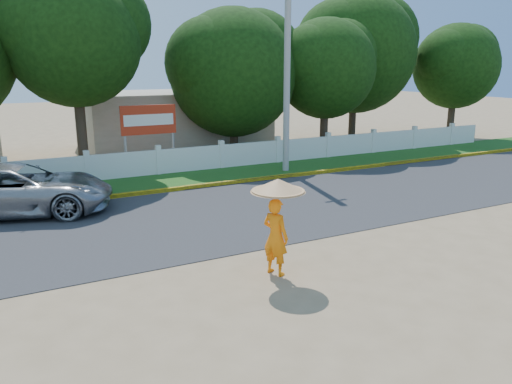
# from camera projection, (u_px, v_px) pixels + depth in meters

# --- Properties ---
(ground) EXTENTS (120.00, 120.00, 0.00)m
(ground) POSITION_uv_depth(u_px,v_px,m) (293.00, 261.00, 12.29)
(ground) COLOR #9E8460
(ground) RESTS_ON ground
(road) EXTENTS (60.00, 7.00, 0.02)m
(road) POSITION_uv_depth(u_px,v_px,m) (220.00, 214.00, 16.15)
(road) COLOR #38383A
(road) RESTS_ON ground
(grass_verge) EXTENTS (60.00, 3.50, 0.03)m
(grass_verge) POSITION_uv_depth(u_px,v_px,m) (170.00, 181.00, 20.66)
(grass_verge) COLOR #2D601E
(grass_verge) RESTS_ON ground
(curb) EXTENTS (40.00, 0.18, 0.16)m
(curb) POSITION_uv_depth(u_px,v_px,m) (183.00, 188.00, 19.18)
(curb) COLOR yellow
(curb) RESTS_ON ground
(fence) EXTENTS (40.00, 0.10, 1.10)m
(fence) POSITION_uv_depth(u_px,v_px,m) (159.00, 162.00, 21.77)
(fence) COLOR silver
(fence) RESTS_ON ground
(building_near) EXTENTS (10.00, 6.00, 3.20)m
(building_near) POSITION_uv_depth(u_px,v_px,m) (174.00, 120.00, 28.70)
(building_near) COLOR #B7AD99
(building_near) RESTS_ON ground
(utility_pole) EXTENTS (0.28, 0.28, 8.25)m
(utility_pole) POSITION_uv_depth(u_px,v_px,m) (287.00, 78.00, 21.65)
(utility_pole) COLOR #9B9B98
(utility_pole) RESTS_ON ground
(vehicle) EXTENTS (6.36, 4.21, 1.62)m
(vehicle) POSITION_uv_depth(u_px,v_px,m) (18.00, 190.00, 15.96)
(vehicle) COLOR #96999D
(vehicle) RESTS_ON ground
(monk_with_parasol) EXTENTS (1.24, 1.24, 2.25)m
(monk_with_parasol) POSITION_uv_depth(u_px,v_px,m) (277.00, 213.00, 11.19)
(monk_with_parasol) COLOR orange
(monk_with_parasol) RESTS_ON ground
(billboard) EXTENTS (2.50, 0.13, 2.95)m
(billboard) POSITION_uv_depth(u_px,v_px,m) (149.00, 123.00, 22.30)
(billboard) COLOR gray
(billboard) RESTS_ON ground
(tree_row) EXTENTS (39.44, 8.36, 8.94)m
(tree_row) POSITION_uv_depth(u_px,v_px,m) (205.00, 59.00, 24.55)
(tree_row) COLOR #473828
(tree_row) RESTS_ON ground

